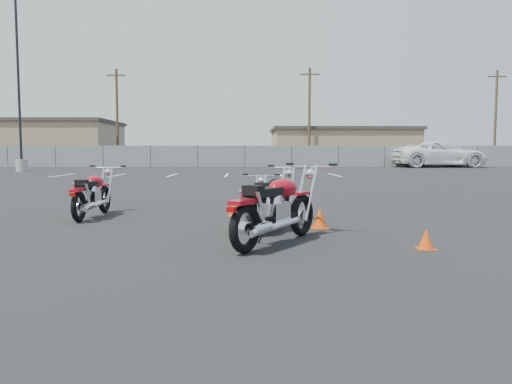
{
  "coord_description": "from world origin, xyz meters",
  "views": [
    {
      "loc": [
        0.02,
        -7.55,
        1.32
      ],
      "look_at": [
        0.2,
        0.6,
        0.65
      ],
      "focal_mm": 35.0,
      "sensor_mm": 36.0,
      "label": 1
    }
  ],
  "objects_px": {
    "motorcycle_front_red": "(93,194)",
    "motorcycle_third_red": "(257,204)",
    "motorcycle_second_black": "(274,200)",
    "white_van": "(440,147)",
    "motorcycle_rear_red": "(276,208)"
  },
  "relations": [
    {
      "from": "motorcycle_rear_red",
      "to": "white_van",
      "type": "relative_size",
      "value": 0.25
    },
    {
      "from": "motorcycle_front_red",
      "to": "motorcycle_third_red",
      "type": "relative_size",
      "value": 1.13
    },
    {
      "from": "motorcycle_front_red",
      "to": "motorcycle_third_red",
      "type": "distance_m",
      "value": 3.56
    },
    {
      "from": "motorcycle_second_black",
      "to": "motorcycle_front_red",
      "type": "bearing_deg",
      "value": 156.51
    },
    {
      "from": "motorcycle_front_red",
      "to": "motorcycle_rear_red",
      "type": "xyz_separation_m",
      "value": [
        3.49,
        -2.97,
        0.05
      ]
    },
    {
      "from": "white_van",
      "to": "motorcycle_second_black",
      "type": "bearing_deg",
      "value": 150.2
    },
    {
      "from": "motorcycle_third_red",
      "to": "white_van",
      "type": "relative_size",
      "value": 0.21
    },
    {
      "from": "motorcycle_second_black",
      "to": "motorcycle_rear_red",
      "type": "height_order",
      "value": "motorcycle_rear_red"
    },
    {
      "from": "motorcycle_second_black",
      "to": "motorcycle_rear_red",
      "type": "xyz_separation_m",
      "value": [
        -0.04,
        -1.44,
        0.03
      ]
    },
    {
      "from": "motorcycle_second_black",
      "to": "motorcycle_rear_red",
      "type": "bearing_deg",
      "value": -91.72
    },
    {
      "from": "motorcycle_front_red",
      "to": "white_van",
      "type": "bearing_deg",
      "value": 58.24
    },
    {
      "from": "white_van",
      "to": "motorcycle_rear_red",
      "type": "bearing_deg",
      "value": 151.1
    },
    {
      "from": "motorcycle_second_black",
      "to": "motorcycle_third_red",
      "type": "xyz_separation_m",
      "value": [
        -0.29,
        0.07,
        -0.07
      ]
    },
    {
      "from": "motorcycle_front_red",
      "to": "motorcycle_rear_red",
      "type": "relative_size",
      "value": 0.97
    },
    {
      "from": "motorcycle_second_black",
      "to": "white_van",
      "type": "relative_size",
      "value": 0.24
    }
  ]
}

